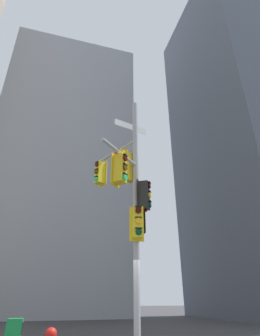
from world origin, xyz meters
The scene contains 4 objects.
building_tower_right centered at (16.99, 11.15, 17.87)m, with size 13.41×13.41×35.73m, color #4C5460.
building_mid_block centered at (-2.53, 21.09, 14.75)m, with size 13.58×13.58×29.51m, color #9399A3.
signal_pole_assembly centered at (-0.24, 0.23, 5.06)m, with size 2.20×3.87×8.79m.
newspaper_box centered at (-3.41, 1.16, 0.44)m, with size 0.45×0.36×0.88m.
Camera 1 is at (-2.61, -8.45, 1.38)m, focal length 28.38 mm.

